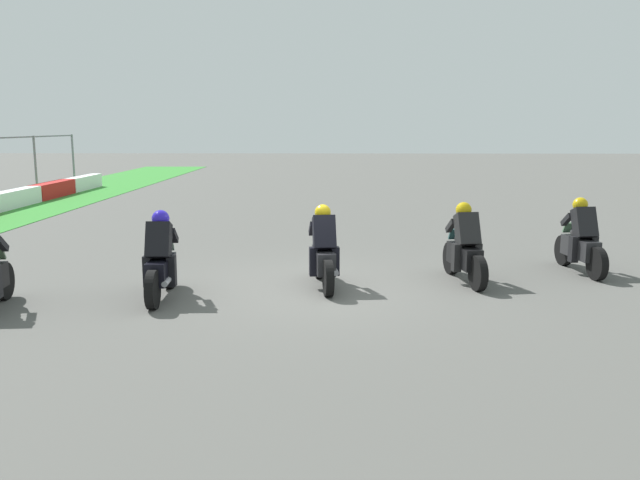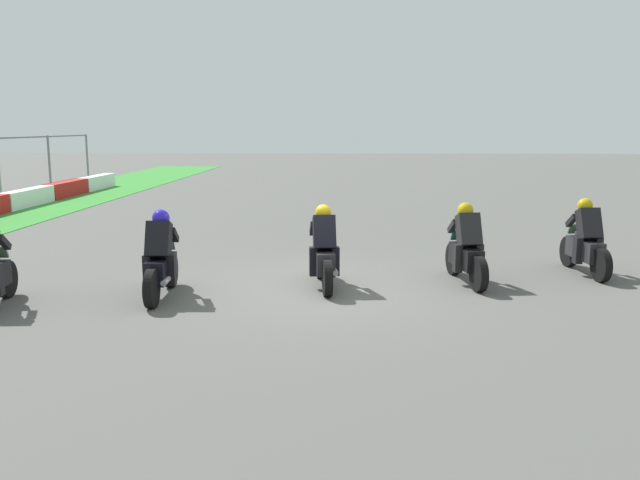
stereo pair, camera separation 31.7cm
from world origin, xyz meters
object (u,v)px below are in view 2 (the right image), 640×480
(rider_lane_b, at_px, (466,250))
(rider_lane_d, at_px, (161,262))
(rider_lane_c, at_px, (324,253))
(rider_lane_a, at_px, (585,243))

(rider_lane_b, distance_m, rider_lane_d, 5.57)
(rider_lane_c, bearing_deg, rider_lane_d, 99.87)
(rider_lane_b, xyz_separation_m, rider_lane_d, (-1.29, 5.42, 0.00))
(rider_lane_b, distance_m, rider_lane_c, 2.69)
(rider_lane_c, bearing_deg, rider_lane_a, -83.30)
(rider_lane_a, bearing_deg, rider_lane_c, 98.10)
(rider_lane_a, height_order, rider_lane_b, same)
(rider_lane_a, distance_m, rider_lane_c, 5.32)
(rider_lane_c, height_order, rider_lane_d, same)
(rider_lane_a, height_order, rider_lane_d, same)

